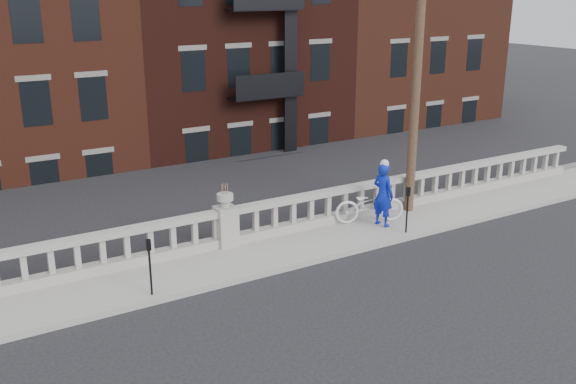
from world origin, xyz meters
TOP-DOWN VIEW (x-y plane):
  - ground at (0.00, 0.00)m, footprint 120.00×120.00m
  - sidewalk at (0.00, 3.00)m, footprint 32.00×2.20m
  - balustrade at (0.00, 3.95)m, footprint 28.00×0.34m
  - planter_pedestal at (0.00, 3.95)m, footprint 0.55×0.55m
  - lower_level at (0.56, 23.04)m, footprint 80.00×44.00m
  - utility_pole at (6.20, 3.60)m, footprint 1.60×0.28m
  - parking_meter_b at (-2.76, 2.15)m, footprint 0.10×0.09m
  - parking_meter_c at (4.84, 2.15)m, footprint 0.10×0.09m
  - bicycle at (4.45, 3.38)m, footprint 2.22×1.41m
  - cyclist at (4.61, 2.97)m, footprint 0.60×0.78m

SIDE VIEW (x-z plane):
  - ground at x=0.00m, z-range 0.00..0.00m
  - sidewalk at x=0.00m, z-range 0.00..0.15m
  - balustrade at x=0.00m, z-range 0.13..1.16m
  - bicycle at x=4.45m, z-range 0.15..1.25m
  - planter_pedestal at x=0.00m, z-range -0.05..1.71m
  - parking_meter_b at x=-2.76m, z-range 0.32..1.68m
  - parking_meter_c at x=4.84m, z-range 0.32..1.68m
  - cyclist at x=4.61m, z-range 0.15..2.05m
  - lower_level at x=0.56m, z-range -7.77..13.03m
  - utility_pole at x=6.20m, z-range 0.24..10.24m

